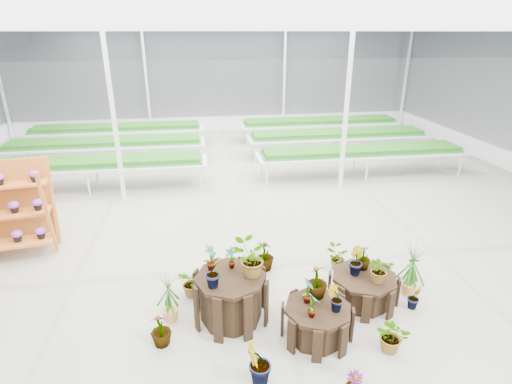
{
  "coord_description": "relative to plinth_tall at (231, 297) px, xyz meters",
  "views": [
    {
      "loc": [
        -0.97,
        -6.23,
        4.2
      ],
      "look_at": [
        0.09,
        0.87,
        1.3
      ],
      "focal_mm": 28.0,
      "sensor_mm": 36.0,
      "label": 1
    }
  ],
  "objects": [
    {
      "name": "greenhouse_shell",
      "position": [
        0.6,
        1.13,
        1.86
      ],
      "size": [
        18.0,
        24.0,
        4.5
      ],
      "primitive_type": null,
      "color": "white",
      "rests_on": "ground"
    },
    {
      "name": "nursery_plants",
      "position": [
        0.97,
        0.05,
        0.14
      ],
      "size": [
        4.7,
        3.34,
        1.35
      ],
      "color": "#1F5A15",
      "rests_on": "ground"
    },
    {
      "name": "steel_frame",
      "position": [
        0.6,
        1.13,
        1.86
      ],
      "size": [
        18.0,
        24.0,
        4.5
      ],
      "primitive_type": null,
      "color": "silver",
      "rests_on": "ground"
    },
    {
      "name": "plinth_low",
      "position": [
        2.2,
        0.1,
        -0.14
      ],
      "size": [
        1.38,
        1.38,
        0.5
      ],
      "primitive_type": "cylinder",
      "rotation": [
        0.0,
        0.0,
        -0.31
      ],
      "color": "black",
      "rests_on": "ground"
    },
    {
      "name": "nursery_benches",
      "position": [
        0.6,
        8.33,
        0.03
      ],
      "size": [
        16.0,
        7.0,
        0.84
      ],
      "primitive_type": null,
      "color": "silver",
      "rests_on": "ground"
    },
    {
      "name": "ground_plane",
      "position": [
        0.6,
        1.13,
        -0.39
      ],
      "size": [
        24.0,
        24.0,
        0.0
      ],
      "primitive_type": "plane",
      "color": "gray",
      "rests_on": "ground"
    },
    {
      "name": "plinth_mid",
      "position": [
        1.2,
        -0.6,
        -0.12
      ],
      "size": [
        1.24,
        1.24,
        0.53
      ],
      "primitive_type": "cylinder",
      "rotation": [
        0.0,
        0.0,
        -0.27
      ],
      "color": "black",
      "rests_on": "ground"
    },
    {
      "name": "shelf_rack",
      "position": [
        -4.2,
        2.63,
        0.54
      ],
      "size": [
        1.88,
        1.19,
        1.86
      ],
      "primitive_type": null,
      "rotation": [
        0.0,
        0.0,
        0.16
      ],
      "color": "#AC581F",
      "rests_on": "ground"
    },
    {
      "name": "plinth_tall",
      "position": [
        0.0,
        0.0,
        0.0
      ],
      "size": [
        1.5,
        1.5,
        0.77
      ],
      "primitive_type": "cylinder",
      "rotation": [
        0.0,
        0.0,
        -0.42
      ],
      "color": "black",
      "rests_on": "ground"
    }
  ]
}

